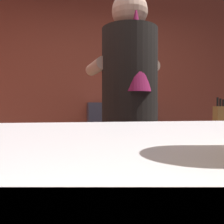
# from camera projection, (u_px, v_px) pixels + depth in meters

# --- Properties ---
(wall_back) EXTENTS (5.20, 0.10, 2.70)m
(wall_back) POSITION_uv_depth(u_px,v_px,m) (97.00, 88.00, 3.49)
(wall_back) COLOR brown
(wall_back) RESTS_ON ground
(prep_counter) EXTENTS (2.10, 0.60, 0.89)m
(prep_counter) POSITION_uv_depth(u_px,v_px,m) (159.00, 184.00, 2.02)
(prep_counter) COLOR brown
(prep_counter) RESTS_ON ground
(back_shelf) EXTENTS (0.89, 0.36, 1.13)m
(back_shelf) POSITION_uv_depth(u_px,v_px,m) (121.00, 145.00, 3.28)
(back_shelf) COLOR #353543
(back_shelf) RESTS_ON ground
(bartender) EXTENTS (0.46, 0.53, 1.78)m
(bartender) POSITION_uv_depth(u_px,v_px,m) (130.00, 115.00, 1.50)
(bartender) COLOR #343630
(bartender) RESTS_ON ground
(knife_block) EXTENTS (0.10, 0.08, 0.28)m
(knife_block) POSITION_uv_depth(u_px,v_px,m) (220.00, 117.00, 2.18)
(knife_block) COLOR olive
(knife_block) RESTS_ON prep_counter
(mixing_bowl) EXTENTS (0.18, 0.18, 0.05)m
(mixing_bowl) POSITION_uv_depth(u_px,v_px,m) (104.00, 129.00, 1.93)
(mixing_bowl) COLOR #C75B2F
(mixing_bowl) RESTS_ON prep_counter
(chefs_knife) EXTENTS (0.24, 0.04, 0.01)m
(chefs_knife) POSITION_uv_depth(u_px,v_px,m) (152.00, 131.00, 1.95)
(chefs_knife) COLOR silver
(chefs_knife) RESTS_ON prep_counter
(bottle_vinegar) EXTENTS (0.07, 0.07, 0.23)m
(bottle_vinegar) POSITION_uv_depth(u_px,v_px,m) (132.00, 96.00, 3.23)
(bottle_vinegar) COLOR #345E92
(bottle_vinegar) RESTS_ON back_shelf
(bottle_olive_oil) EXTENTS (0.07, 0.07, 0.18)m
(bottle_olive_oil) POSITION_uv_depth(u_px,v_px,m) (124.00, 97.00, 3.22)
(bottle_olive_oil) COLOR #C8D689
(bottle_olive_oil) RESTS_ON back_shelf
(bottle_soy) EXTENTS (0.06, 0.06, 0.24)m
(bottle_soy) POSITION_uv_depth(u_px,v_px,m) (115.00, 96.00, 3.33)
(bottle_soy) COLOR red
(bottle_soy) RESTS_ON back_shelf
(bottle_hot_sauce) EXTENTS (0.06, 0.06, 0.25)m
(bottle_hot_sauce) POSITION_uv_depth(u_px,v_px,m) (148.00, 96.00, 3.38)
(bottle_hot_sauce) COLOR red
(bottle_hot_sauce) RESTS_ON back_shelf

